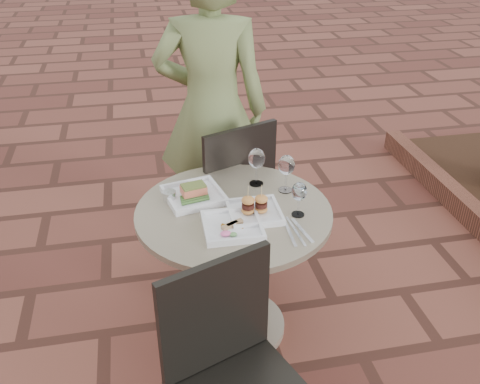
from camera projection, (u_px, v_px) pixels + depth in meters
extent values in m
plane|color=brown|center=(261.00, 311.00, 2.91)|extent=(60.00, 60.00, 0.00)
cylinder|color=gray|center=(234.00, 324.00, 2.79)|extent=(0.52, 0.52, 0.04)
cylinder|color=gray|center=(234.00, 275.00, 2.63)|extent=(0.08, 0.08, 0.70)
cylinder|color=gray|center=(234.00, 212.00, 2.44)|extent=(0.90, 0.90, 0.03)
cube|color=black|center=(222.00, 192.00, 3.13)|extent=(0.57, 0.57, 0.03)
cube|color=black|center=(240.00, 168.00, 2.86)|extent=(0.42, 0.18, 0.46)
cylinder|color=black|center=(233.00, 202.00, 3.47)|extent=(0.02, 0.02, 0.44)
cylinder|color=black|center=(181.00, 219.00, 3.30)|extent=(0.02, 0.02, 0.44)
cylinder|color=black|center=(266.00, 230.00, 3.19)|extent=(0.02, 0.02, 0.44)
cylinder|color=black|center=(211.00, 250.00, 3.02)|extent=(0.02, 0.02, 0.44)
cube|color=black|center=(216.00, 314.00, 1.89)|extent=(0.42, 0.19, 0.46)
imported|color=olive|center=(212.00, 110.00, 3.06)|extent=(0.73, 0.55, 1.78)
cube|color=white|center=(194.00, 197.00, 2.52)|extent=(0.31, 0.31, 0.01)
cube|color=#E06D4F|center=(194.00, 190.00, 2.51)|extent=(0.13, 0.10, 0.04)
cube|color=#515D29|center=(193.00, 186.00, 2.49)|extent=(0.12, 0.09, 0.01)
cube|color=white|center=(254.00, 214.00, 2.40)|extent=(0.23, 0.23, 0.01)
cube|color=white|center=(232.00, 227.00, 2.30)|extent=(0.26, 0.26, 0.01)
ellipsoid|color=pink|center=(226.00, 233.00, 2.24)|extent=(0.05, 0.04, 0.02)
cylinder|color=white|center=(298.00, 214.00, 2.40)|extent=(0.06, 0.06, 0.00)
cylinder|color=white|center=(298.00, 207.00, 2.38)|extent=(0.01, 0.01, 0.07)
ellipsoid|color=white|center=(299.00, 192.00, 2.34)|extent=(0.07, 0.07, 0.09)
cylinder|color=white|center=(299.00, 193.00, 2.34)|extent=(0.05, 0.05, 0.04)
cylinder|color=white|center=(256.00, 183.00, 2.64)|extent=(0.07, 0.07, 0.00)
cylinder|color=white|center=(256.00, 175.00, 2.62)|extent=(0.01, 0.01, 0.09)
ellipsoid|color=white|center=(257.00, 158.00, 2.57)|extent=(0.08, 0.08, 0.10)
cylinder|color=white|center=(285.00, 190.00, 2.59)|extent=(0.07, 0.07, 0.00)
cylinder|color=white|center=(286.00, 182.00, 2.56)|extent=(0.01, 0.01, 0.08)
ellipsoid|color=white|center=(287.00, 165.00, 2.52)|extent=(0.08, 0.08, 0.10)
cylinder|color=silver|center=(169.00, 196.00, 2.50)|extent=(0.07, 0.07, 0.05)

